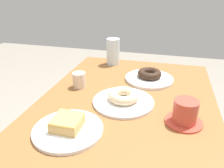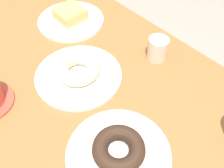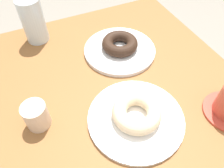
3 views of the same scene
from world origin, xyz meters
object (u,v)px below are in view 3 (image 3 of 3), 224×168
at_px(donut_chocolate_ring, 120,44).
at_px(donut_sugar_ring, 137,112).
at_px(sugar_jar, 36,116).
at_px(plate_chocolate_ring, 120,50).
at_px(plate_sugar_ring, 136,118).
at_px(water_glass, 33,21).

bearing_deg(donut_chocolate_ring, donut_sugar_ring, -16.86).
height_order(donut_chocolate_ring, sugar_jar, sugar_jar).
xyz_separation_m(plate_chocolate_ring, donut_chocolate_ring, (0.00, 0.00, 0.03)).
bearing_deg(sugar_jar, plate_sugar_ring, 67.86).
relative_size(donut_sugar_ring, water_glass, 0.83).
bearing_deg(donut_sugar_ring, plate_sugar_ring, 0.00).
xyz_separation_m(plate_chocolate_ring, sugar_jar, (0.15, -0.28, 0.03)).
bearing_deg(sugar_jar, donut_sugar_ring, 67.86).
distance_m(plate_sugar_ring, sugar_jar, 0.23).
height_order(plate_sugar_ring, donut_sugar_ring, donut_sugar_ring).
distance_m(donut_sugar_ring, sugar_jar, 0.23).
distance_m(donut_sugar_ring, donut_chocolate_ring, 0.24).
height_order(plate_sugar_ring, plate_chocolate_ring, plate_chocolate_ring).
relative_size(plate_sugar_ring, donut_chocolate_ring, 2.11).
height_order(water_glass, sugar_jar, water_glass).
xyz_separation_m(plate_sugar_ring, sugar_jar, (-0.09, -0.21, 0.03)).
distance_m(donut_chocolate_ring, sugar_jar, 0.32).
relative_size(donut_sugar_ring, plate_chocolate_ring, 0.53).
height_order(donut_sugar_ring, water_glass, water_glass).
height_order(plate_chocolate_ring, sugar_jar, sugar_jar).
bearing_deg(plate_sugar_ring, sugar_jar, -112.14).
height_order(plate_chocolate_ring, water_glass, water_glass).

